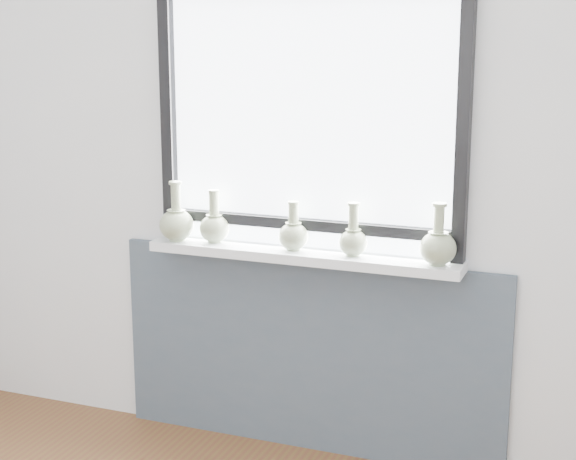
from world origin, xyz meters
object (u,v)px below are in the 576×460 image
(vase_a, at_px, (177,223))
(vase_b, at_px, (214,226))
(vase_d, at_px, (353,239))
(windowsill, at_px, (302,255))
(vase_c, at_px, (293,234))
(vase_e, at_px, (438,246))

(vase_a, xyz_separation_m, vase_b, (0.16, 0.03, -0.01))
(vase_b, relative_size, vase_d, 1.04)
(windowsill, height_order, vase_d, vase_d)
(vase_a, bearing_deg, vase_d, 1.81)
(vase_b, bearing_deg, vase_a, -167.77)
(vase_b, height_order, vase_c, vase_b)
(vase_c, bearing_deg, vase_e, -1.99)
(vase_a, bearing_deg, vase_b, 12.23)
(windowsill, distance_m, vase_a, 0.57)
(vase_c, relative_size, vase_d, 0.94)
(windowsill, relative_size, vase_a, 5.16)
(vase_d, bearing_deg, windowsill, 178.96)
(windowsill, height_order, vase_c, vase_c)
(vase_c, xyz_separation_m, vase_e, (0.60, -0.02, 0.01))
(vase_c, height_order, vase_e, vase_e)
(windowsill, xyz_separation_m, vase_a, (-0.56, -0.03, 0.10))
(vase_e, bearing_deg, vase_d, 176.85)
(vase_b, relative_size, vase_e, 0.93)
(windowsill, height_order, vase_b, vase_b)
(vase_c, bearing_deg, vase_a, -177.10)
(vase_a, height_order, vase_e, vase_a)
(vase_a, distance_m, vase_c, 0.52)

